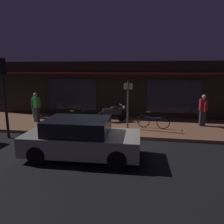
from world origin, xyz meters
The scene contains 12 objects.
ground_plane centered at (0.00, 0.00, 0.00)m, with size 60.00×60.00×0.00m, color black.
sidewalk_slab centered at (0.00, 3.00, 0.07)m, with size 18.00×4.00×0.15m, color brown.
storefront_building centered at (0.00, 6.39, 1.80)m, with size 18.00×3.30×3.60m.
motorcycle centered at (-0.30, 3.61, 0.65)m, with size 1.59×0.89×0.97m.
bicycle_parked centered at (-1.97, 2.13, 0.51)m, with size 1.65×0.42×0.91m.
bicycle_extra centered at (1.97, 2.53, 0.51)m, with size 1.65×0.42×0.91m.
person_photographer centered at (-4.57, 2.77, 1.03)m, with size 0.43×0.60×1.67m.
person_bystander centered at (4.57, 3.46, 1.03)m, with size 0.41×0.62×1.67m.
sign_post centered at (0.70, 2.26, 1.51)m, with size 0.44×0.09×2.40m.
trash_bin centered at (-5.15, 3.76, 0.62)m, with size 0.48×0.48×0.93m.
traffic_light_pole centered at (-4.62, 0.27, 2.48)m, with size 0.24×0.33×3.60m.
parked_car_far centered at (-0.64, -1.24, 0.70)m, with size 4.16×1.91×1.42m.
Camera 1 is at (1.68, -8.20, 3.16)m, focal length 34.10 mm.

